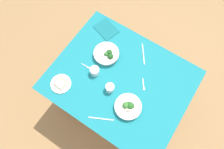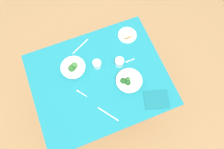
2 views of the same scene
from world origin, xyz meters
TOP-DOWN VIEW (x-y plane):
  - ground_plane at (0.00, 0.00)m, footprint 6.00×6.00m
  - dining_table at (0.00, 0.00)m, footprint 1.22×0.99m
  - broccoli_bowl_far at (-0.19, 0.18)m, footprint 0.23×0.23m
  - broccoli_bowl_near at (0.23, -0.13)m, footprint 0.24×0.24m
  - bread_side_plate at (0.42, 0.33)m, footprint 0.18×0.18m
  - water_glass_center at (0.03, 0.13)m, footprint 0.08×0.08m
  - water_glass_side at (0.23, 0.07)m, footprint 0.08×0.08m
  - fork_by_far_bowl at (-0.20, -0.07)m, footprint 0.08×0.09m
  - fork_by_near_bowl at (0.33, 0.07)m, footprint 0.09×0.01m
  - table_knife_left at (-0.05, 0.38)m, footprint 0.19×0.11m
  - table_knife_right at (-0.04, -0.33)m, footprint 0.13×0.18m
  - napkin_folded_upper at (0.40, -0.37)m, footprint 0.26×0.22m

SIDE VIEW (x-z plane):
  - ground_plane at x=0.00m, z-range 0.00..0.00m
  - dining_table at x=0.00m, z-range 0.26..1.03m
  - table_knife_left at x=-0.05m, z-range 0.77..0.78m
  - table_knife_right at x=-0.04m, z-range 0.77..0.78m
  - fork_by_far_bowl at x=-0.20m, z-range 0.77..0.78m
  - fork_by_near_bowl at x=0.33m, z-range 0.77..0.78m
  - napkin_folded_upper at x=0.40m, z-range 0.77..0.78m
  - bread_side_plate at x=0.42m, z-range 0.77..0.80m
  - broccoli_bowl_near at x=0.23m, z-range 0.76..0.85m
  - broccoli_bowl_far at x=-0.19m, z-range 0.76..0.85m
  - water_glass_side at x=0.23m, z-range 0.77..0.85m
  - water_glass_center at x=0.03m, z-range 0.77..0.85m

